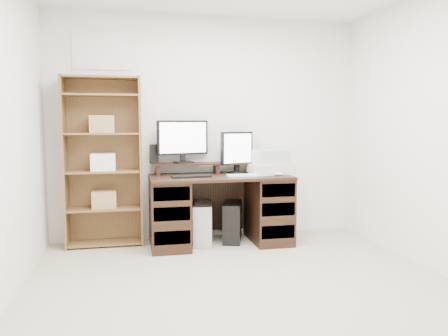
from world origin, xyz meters
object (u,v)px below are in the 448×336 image
object	(u,v)px
monitor_small	(237,151)
tower_black	(232,222)
tower_silver	(203,224)
desk	(220,208)
printer	(271,169)
monitor_wide	(183,139)
bookshelf	(103,160)

from	to	relation	value
monitor_small	tower_black	xyz separation A→B (m)	(-0.07, -0.09, -0.79)
tower_silver	tower_black	size ratio (longest dim) A/B	0.94
tower_black	desk	bearing A→B (deg)	-140.54
tower_black	printer	bearing A→B (deg)	10.75
printer	monitor_small	bearing A→B (deg)	147.61
monitor_wide	printer	bearing A→B (deg)	-28.61
tower_black	monitor_small	bearing A→B (deg)	69.18
monitor_small	tower_silver	world-z (taller)	monitor_small
tower_silver	printer	bearing A→B (deg)	9.68
desk	monitor_small	world-z (taller)	monitor_small
printer	tower_silver	size ratio (longest dim) A/B	0.99
desk	tower_silver	distance (m)	0.25
monitor_small	tower_silver	distance (m)	0.89
desk	printer	world-z (taller)	printer
printer	tower_silver	distance (m)	0.96
tower_black	bookshelf	distance (m)	1.55
monitor_wide	printer	xyz separation A→B (m)	(0.95, -0.20, -0.33)
monitor_small	printer	bearing A→B (deg)	-45.62
monitor_small	tower_black	bearing A→B (deg)	-151.77
bookshelf	tower_silver	bearing A→B (deg)	-10.18
desk	tower_silver	size ratio (longest dim) A/B	3.38
printer	tower_black	bearing A→B (deg)	163.04
desk	bookshelf	bearing A→B (deg)	170.11
tower_black	bookshelf	size ratio (longest dim) A/B	0.26
monitor_wide	monitor_small	xyz separation A→B (m)	(0.60, -0.06, -0.13)
printer	bookshelf	size ratio (longest dim) A/B	0.24
monitor_wide	tower_silver	distance (m)	0.95
tower_silver	bookshelf	size ratio (longest dim) A/B	0.25
monitor_small	tower_silver	bearing A→B (deg)	173.58
tower_silver	bookshelf	bearing A→B (deg)	-179.85
desk	tower_black	world-z (taller)	desk
tower_black	bookshelf	bearing A→B (deg)	-169.27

